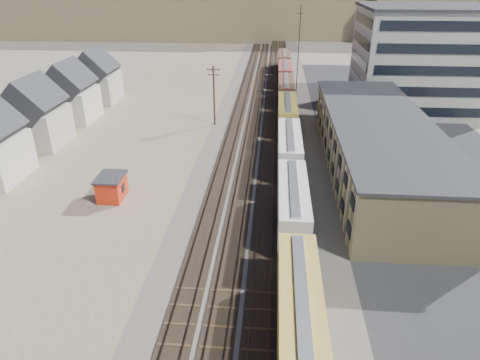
# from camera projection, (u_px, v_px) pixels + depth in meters

# --- Properties ---
(ground) EXTENTS (300.00, 300.00, 0.00)m
(ground) POSITION_uv_depth(u_px,v_px,m) (249.00, 293.00, 35.47)
(ground) COLOR #6B6356
(ground) RESTS_ON ground
(ballast_bed) EXTENTS (18.00, 200.00, 0.06)m
(ballast_bed) POSITION_uv_depth(u_px,v_px,m) (265.00, 112.00, 80.11)
(ballast_bed) COLOR #4C4742
(ballast_bed) RESTS_ON ground
(dirt_yard) EXTENTS (24.00, 180.00, 0.03)m
(dirt_yard) POSITION_uv_depth(u_px,v_px,m) (146.00, 127.00, 72.63)
(dirt_yard) COLOR #6C5C4A
(dirt_yard) RESTS_ON ground
(asphalt_lot) EXTENTS (26.00, 120.00, 0.04)m
(asphalt_lot) POSITION_uv_depth(u_px,v_px,m) (407.00, 145.00, 65.13)
(asphalt_lot) COLOR #232326
(asphalt_lot) RESTS_ON ground
(rail_tracks) EXTENTS (11.40, 200.00, 0.24)m
(rail_tracks) POSITION_uv_depth(u_px,v_px,m) (263.00, 112.00, 80.11)
(rail_tracks) COLOR black
(rail_tracks) RESTS_ON ground
(freight_train) EXTENTS (3.00, 119.74, 4.46)m
(freight_train) POSITION_uv_depth(u_px,v_px,m) (288.00, 128.00, 63.94)
(freight_train) COLOR black
(freight_train) RESTS_ON ground
(warehouse) EXTENTS (12.40, 40.40, 7.25)m
(warehouse) POSITION_uv_depth(u_px,v_px,m) (377.00, 146.00, 55.09)
(warehouse) COLOR tan
(warehouse) RESTS_ON ground
(office_tower) EXTENTS (22.60, 18.60, 18.45)m
(office_tower) POSITION_uv_depth(u_px,v_px,m) (420.00, 59.00, 78.41)
(office_tower) COLOR #9E998E
(office_tower) RESTS_ON ground
(utility_pole_north) EXTENTS (2.20, 0.32, 10.00)m
(utility_pole_north) POSITION_uv_depth(u_px,v_px,m) (214.00, 95.00, 71.23)
(utility_pole_north) COLOR #382619
(utility_pole_north) RESTS_ON ground
(radio_mast) EXTENTS (1.20, 0.16, 18.00)m
(radio_mast) POSITION_uv_depth(u_px,v_px,m) (298.00, 53.00, 84.56)
(radio_mast) COLOR black
(radio_mast) RESTS_ON ground
(townhouse_row) EXTENTS (8.15, 68.16, 10.47)m
(townhouse_row) POSITION_uv_depth(u_px,v_px,m) (12.00, 130.00, 58.32)
(townhouse_row) COLOR #B7B2A8
(townhouse_row) RESTS_ON ground
(maintenance_shed) EXTENTS (3.09, 3.96, 2.86)m
(maintenance_shed) POSITION_uv_depth(u_px,v_px,m) (112.00, 187.00, 49.47)
(maintenance_shed) COLOR red
(maintenance_shed) RESTS_ON ground
(parked_car_blue) EXTENTS (4.42, 6.39, 1.62)m
(parked_car_blue) POSITION_uv_depth(u_px,v_px,m) (419.00, 119.00, 73.89)
(parked_car_blue) COLOR navy
(parked_car_blue) RESTS_ON ground
(parked_car_far) EXTENTS (3.28, 4.60, 1.45)m
(parked_car_far) POSITION_uv_depth(u_px,v_px,m) (413.00, 98.00, 86.12)
(parked_car_far) COLOR white
(parked_car_far) RESTS_ON ground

